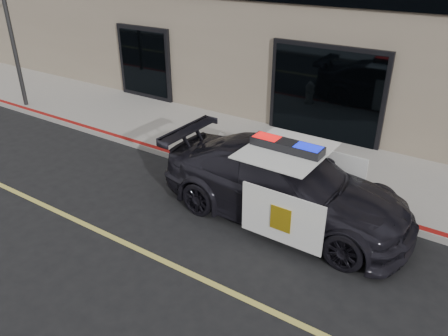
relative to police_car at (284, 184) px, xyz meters
The scene contains 5 objects.
ground 2.72m from the police_car, 87.93° to the right, with size 120.00×120.00×0.00m, color black.
sidewalk_n 2.75m from the police_car, 87.97° to the left, with size 60.00×3.50×0.15m, color gray.
police_car is the anchor object (origin of this frame).
fire_hydrant 2.89m from the police_car, 150.81° to the left, with size 0.36×0.50×0.80m.
street_light 11.22m from the police_car, behind, with size 0.14×1.30×5.12m.
Camera 1 is at (3.28, -4.78, 5.27)m, focal length 35.00 mm.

